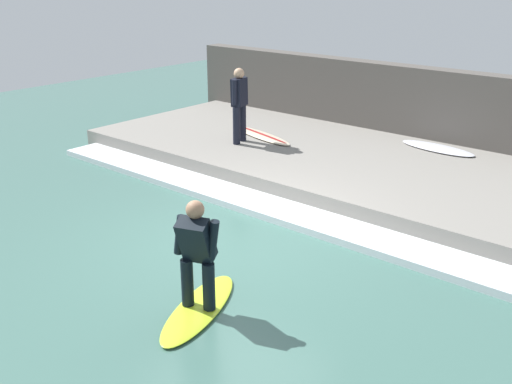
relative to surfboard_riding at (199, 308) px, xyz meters
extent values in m
plane|color=#426B60|center=(1.78, 0.95, -0.03)|extent=(28.00, 28.00, 0.00)
cube|color=gray|center=(5.67, 0.95, 0.16)|extent=(4.40, 12.57, 0.37)
cube|color=#544F49|center=(8.12, 0.95, 0.93)|extent=(0.50, 13.20, 1.91)
cube|color=silver|center=(3.07, 0.95, 0.03)|extent=(0.79, 11.95, 0.12)
ellipsoid|color=#BFE02D|center=(0.00, 0.00, 0.00)|extent=(1.84, 1.11, 0.06)
cylinder|color=black|center=(-0.05, 0.14, 0.34)|extent=(0.15, 0.15, 0.61)
cylinder|color=black|center=(0.05, -0.14, 0.34)|extent=(0.15, 0.15, 0.61)
cube|color=black|center=(0.00, 0.00, 0.93)|extent=(0.52, 0.50, 0.62)
sphere|color=#A87A5B|center=(0.00, 0.00, 1.32)|extent=(0.22, 0.22, 0.22)
cylinder|color=black|center=(-0.07, 0.20, 0.97)|extent=(0.11, 0.20, 0.52)
cylinder|color=black|center=(0.07, -0.20, 0.97)|extent=(0.11, 0.20, 0.52)
cylinder|color=black|center=(5.16, 3.82, 0.75)|extent=(0.16, 0.16, 0.82)
cylinder|color=black|center=(4.88, 3.74, 0.75)|extent=(0.16, 0.16, 0.82)
cube|color=black|center=(5.02, 3.78, 1.46)|extent=(0.43, 0.32, 0.59)
sphere|color=tan|center=(5.02, 3.78, 1.85)|extent=(0.22, 0.22, 0.22)
cylinder|color=black|center=(5.23, 3.84, 1.49)|extent=(0.11, 0.12, 0.52)
cylinder|color=black|center=(4.81, 3.72, 1.49)|extent=(0.11, 0.12, 0.52)
ellipsoid|color=beige|center=(5.69, 3.68, 0.37)|extent=(0.94, 2.00, 0.06)
ellipsoid|color=#B21E1E|center=(5.69, 3.68, 0.41)|extent=(0.54, 1.75, 0.01)
ellipsoid|color=silver|center=(7.31, 0.22, 0.37)|extent=(0.73, 1.71, 0.06)
camera|label=1|loc=(-4.45, -4.68, 3.96)|focal=42.00mm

